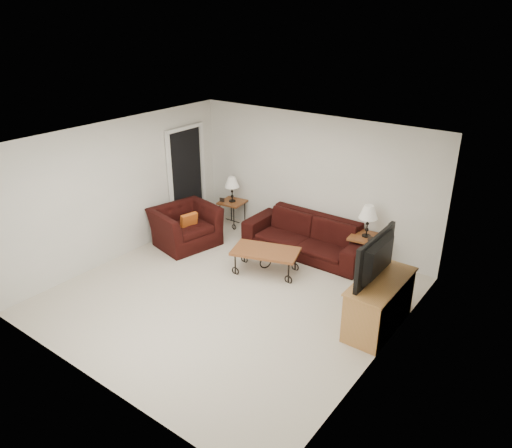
# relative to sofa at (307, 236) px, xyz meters

# --- Properties ---
(ground) EXTENTS (5.00, 5.00, 0.00)m
(ground) POSITION_rel_sofa_xyz_m (-0.20, -2.02, -0.35)
(ground) COLOR beige
(ground) RESTS_ON ground
(wall_back) EXTENTS (5.00, 0.02, 2.50)m
(wall_back) POSITION_rel_sofa_xyz_m (-0.20, 0.48, 0.90)
(wall_back) COLOR silver
(wall_back) RESTS_ON ground
(wall_front) EXTENTS (5.00, 0.02, 2.50)m
(wall_front) POSITION_rel_sofa_xyz_m (-0.20, -4.52, 0.90)
(wall_front) COLOR silver
(wall_front) RESTS_ON ground
(wall_left) EXTENTS (0.02, 5.00, 2.50)m
(wall_left) POSITION_rel_sofa_xyz_m (-2.70, -2.02, 0.90)
(wall_left) COLOR silver
(wall_left) RESTS_ON ground
(wall_right) EXTENTS (0.02, 5.00, 2.50)m
(wall_right) POSITION_rel_sofa_xyz_m (2.30, -2.02, 0.90)
(wall_right) COLOR silver
(wall_right) RESTS_ON ground
(ceiling) EXTENTS (5.00, 5.00, 0.00)m
(ceiling) POSITION_rel_sofa_xyz_m (-0.20, -2.02, 2.15)
(ceiling) COLOR white
(ceiling) RESTS_ON wall_back
(doorway) EXTENTS (0.08, 0.94, 2.04)m
(doorway) POSITION_rel_sofa_xyz_m (-2.67, -0.37, 0.67)
(doorway) COLOR black
(doorway) RESTS_ON ground
(sofa) EXTENTS (2.38, 0.93, 0.69)m
(sofa) POSITION_rel_sofa_xyz_m (0.00, 0.00, 0.00)
(sofa) COLOR black
(sofa) RESTS_ON ground
(side_table_left) EXTENTS (0.54, 0.54, 0.53)m
(side_table_left) POSITION_rel_sofa_xyz_m (-1.92, 0.18, -0.08)
(side_table_left) COLOR brown
(side_table_left) RESTS_ON ground
(side_table_right) EXTENTS (0.58, 0.58, 0.57)m
(side_table_right) POSITION_rel_sofa_xyz_m (1.09, 0.18, -0.06)
(side_table_right) COLOR brown
(side_table_right) RESTS_ON ground
(lamp_left) EXTENTS (0.33, 0.33, 0.53)m
(lamp_left) POSITION_rel_sofa_xyz_m (-1.92, 0.18, 0.45)
(lamp_left) COLOR black
(lamp_left) RESTS_ON side_table_left
(lamp_right) EXTENTS (0.36, 0.36, 0.57)m
(lamp_right) POSITION_rel_sofa_xyz_m (1.09, 0.18, 0.51)
(lamp_right) COLOR black
(lamp_right) RESTS_ON side_table_right
(photo_frame_left) EXTENTS (0.11, 0.04, 0.09)m
(photo_frame_left) POSITION_rel_sofa_xyz_m (-2.07, 0.03, 0.23)
(photo_frame_left) COLOR black
(photo_frame_left) RESTS_ON side_table_left
(photo_frame_right) EXTENTS (0.12, 0.03, 0.10)m
(photo_frame_right) POSITION_rel_sofa_xyz_m (1.24, 0.03, 0.27)
(photo_frame_right) COLOR black
(photo_frame_right) RESTS_ON side_table_right
(coffee_table) EXTENTS (1.26, 0.93, 0.42)m
(coffee_table) POSITION_rel_sofa_xyz_m (-0.18, -1.06, -0.14)
(coffee_table) COLOR brown
(coffee_table) RESTS_ON ground
(armchair) EXTENTS (1.24, 1.34, 0.75)m
(armchair) POSITION_rel_sofa_xyz_m (-2.07, -1.07, 0.03)
(armchair) COLOR black
(armchair) RESTS_ON ground
(throw_pillow) EXTENTS (0.16, 0.35, 0.34)m
(throw_pillow) POSITION_rel_sofa_xyz_m (-1.92, -1.12, 0.17)
(throw_pillow) COLOR #C76319
(throw_pillow) RESTS_ON armchair
(tv_stand) EXTENTS (0.53, 1.27, 0.76)m
(tv_stand) POSITION_rel_sofa_xyz_m (2.03, -1.41, 0.04)
(tv_stand) COLOR #B47143
(tv_stand) RESTS_ON ground
(television) EXTENTS (0.15, 1.14, 0.66)m
(television) POSITION_rel_sofa_xyz_m (2.01, -1.41, 0.75)
(television) COLOR black
(television) RESTS_ON tv_stand
(backpack) EXTENTS (0.42, 0.37, 0.45)m
(backpack) POSITION_rel_sofa_xyz_m (0.64, -0.18, -0.12)
(backpack) COLOR black
(backpack) RESTS_ON ground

